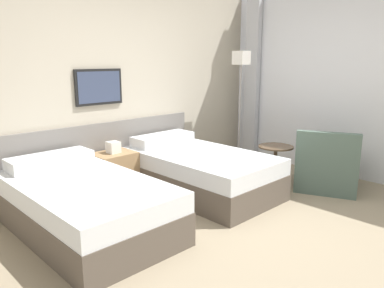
{
  "coord_description": "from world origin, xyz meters",
  "views": [
    {
      "loc": [
        -2.8,
        -2.12,
        1.64
      ],
      "look_at": [
        0.23,
        0.98,
        0.66
      ],
      "focal_mm": 35.0,
      "sensor_mm": 36.0,
      "label": 1
    }
  ],
  "objects": [
    {
      "name": "floor_lamp",
      "position": [
        1.73,
        1.47,
        1.42
      ],
      "size": [
        0.24,
        0.24,
        1.77
      ],
      "color": "#9E9993",
      "rests_on": "ground_plane"
    },
    {
      "name": "ground_plane",
      "position": [
        0.0,
        0.0,
        0.0
      ],
      "size": [
        16.0,
        16.0,
        0.0
      ],
      "primitive_type": "plane",
      "color": "gray"
    },
    {
      "name": "wall_headboard",
      "position": [
        -0.02,
        2.06,
        1.3
      ],
      "size": [
        10.0,
        0.1,
        2.7
      ],
      "color": "#B7AD99",
      "rests_on": "ground_plane"
    },
    {
      "name": "side_table",
      "position": [
        1.37,
        0.55,
        0.37
      ],
      "size": [
        0.46,
        0.46,
        0.52
      ],
      "color": "brown",
      "rests_on": "ground_plane"
    },
    {
      "name": "bed_near_window",
      "position": [
        0.43,
        1.06,
        0.27
      ],
      "size": [
        1.1,
        1.91,
        0.64
      ],
      "color": "brown",
      "rests_on": "ground_plane"
    },
    {
      "name": "wall_window",
      "position": [
        2.42,
        -0.12,
        1.34
      ],
      "size": [
        0.21,
        4.54,
        2.7
      ],
      "color": "white",
      "rests_on": "ground_plane"
    },
    {
      "name": "nightstand",
      "position": [
        -0.37,
        1.75,
        0.27
      ],
      "size": [
        0.5,
        0.4,
        0.66
      ],
      "color": "#9E7A51",
      "rests_on": "ground_plane"
    },
    {
      "name": "armchair",
      "position": [
        1.7,
        -0.01,
        0.26
      ],
      "size": [
        1.0,
        0.98,
        0.79
      ],
      "rotation": [
        0.0,
        0.0,
        1.97
      ],
      "color": "#4C6056",
      "rests_on": "ground_plane"
    },
    {
      "name": "bed_near_door",
      "position": [
        -1.16,
        1.06,
        0.27
      ],
      "size": [
        1.1,
        1.91,
        0.64
      ],
      "color": "brown",
      "rests_on": "ground_plane"
    }
  ]
}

